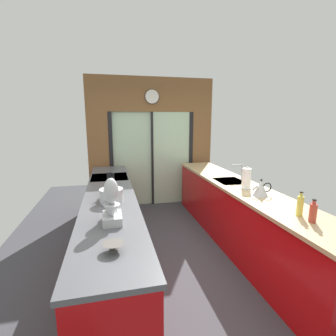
{
  "coord_description": "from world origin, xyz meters",
  "views": [
    {
      "loc": [
        -0.89,
        -2.83,
        1.85
      ],
      "look_at": [
        -0.07,
        0.63,
        1.15
      ],
      "focal_mm": 26.55,
      "sensor_mm": 36.0,
      "label": 1
    }
  ],
  "objects_px": {
    "stand_mixer": "(112,206)",
    "soap_bottle_near": "(313,213)",
    "stock_pot": "(111,196)",
    "paper_towel_roll": "(246,179)",
    "soap_bottle_far": "(300,205)",
    "oven_range": "(111,204)",
    "knife_block": "(111,186)",
    "mixing_bowl": "(113,247)",
    "kettle": "(261,188)"
  },
  "relations": [
    {
      "from": "mixing_bowl",
      "to": "soap_bottle_far",
      "type": "bearing_deg",
      "value": 8.31
    },
    {
      "from": "knife_block",
      "to": "kettle",
      "type": "height_order",
      "value": "knife_block"
    },
    {
      "from": "stand_mixer",
      "to": "soap_bottle_near",
      "type": "xyz_separation_m",
      "value": [
        1.78,
        -0.41,
        -0.07
      ]
    },
    {
      "from": "kettle",
      "to": "soap_bottle_near",
      "type": "relative_size",
      "value": 1.21
    },
    {
      "from": "mixing_bowl",
      "to": "stand_mixer",
      "type": "relative_size",
      "value": 0.36
    },
    {
      "from": "oven_range",
      "to": "kettle",
      "type": "bearing_deg",
      "value": -39.7
    },
    {
      "from": "stand_mixer",
      "to": "oven_range",
      "type": "bearing_deg",
      "value": 90.56
    },
    {
      "from": "stock_pot",
      "to": "kettle",
      "type": "height_order",
      "value": "kettle"
    },
    {
      "from": "knife_block",
      "to": "paper_towel_roll",
      "type": "bearing_deg",
      "value": -4.52
    },
    {
      "from": "stock_pot",
      "to": "paper_towel_roll",
      "type": "height_order",
      "value": "paper_towel_roll"
    },
    {
      "from": "oven_range",
      "to": "paper_towel_roll",
      "type": "relative_size",
      "value": 2.96
    },
    {
      "from": "paper_towel_roll",
      "to": "oven_range",
      "type": "bearing_deg",
      "value": 147.19
    },
    {
      "from": "mixing_bowl",
      "to": "knife_block",
      "type": "xyz_separation_m",
      "value": [
        -0.0,
        1.39,
        0.08
      ]
    },
    {
      "from": "soap_bottle_near",
      "to": "paper_towel_roll",
      "type": "bearing_deg",
      "value": 90.0
    },
    {
      "from": "oven_range",
      "to": "soap_bottle_near",
      "type": "relative_size",
      "value": 4.14
    },
    {
      "from": "stand_mixer",
      "to": "paper_towel_roll",
      "type": "relative_size",
      "value": 1.35
    },
    {
      "from": "knife_block",
      "to": "stock_pot",
      "type": "relative_size",
      "value": 1.1
    },
    {
      "from": "knife_block",
      "to": "paper_towel_roll",
      "type": "height_order",
      "value": "paper_towel_roll"
    },
    {
      "from": "knife_block",
      "to": "soap_bottle_near",
      "type": "height_order",
      "value": "knife_block"
    },
    {
      "from": "stand_mixer",
      "to": "soap_bottle_near",
      "type": "height_order",
      "value": "stand_mixer"
    },
    {
      "from": "soap_bottle_near",
      "to": "paper_towel_roll",
      "type": "relative_size",
      "value": 0.71
    },
    {
      "from": "oven_range",
      "to": "soap_bottle_near",
      "type": "xyz_separation_m",
      "value": [
        1.8,
        -2.31,
        0.56
      ]
    },
    {
      "from": "stock_pot",
      "to": "soap_bottle_near",
      "type": "xyz_separation_m",
      "value": [
        1.78,
        -0.99,
        0.01
      ]
    },
    {
      "from": "mixing_bowl",
      "to": "kettle",
      "type": "xyz_separation_m",
      "value": [
        1.78,
        0.91,
        0.06
      ]
    },
    {
      "from": "kettle",
      "to": "stand_mixer",
      "type": "bearing_deg",
      "value": -167.4
    },
    {
      "from": "oven_range",
      "to": "mixing_bowl",
      "type": "distance_m",
      "value": 2.46
    },
    {
      "from": "stock_pot",
      "to": "soap_bottle_near",
      "type": "bearing_deg",
      "value": -29.07
    },
    {
      "from": "soap_bottle_near",
      "to": "paper_towel_roll",
      "type": "height_order",
      "value": "paper_towel_roll"
    },
    {
      "from": "knife_block",
      "to": "oven_range",
      "type": "bearing_deg",
      "value": 91.04
    },
    {
      "from": "kettle",
      "to": "oven_range",
      "type": "bearing_deg",
      "value": 140.3
    },
    {
      "from": "oven_range",
      "to": "paper_towel_roll",
      "type": "height_order",
      "value": "paper_towel_roll"
    },
    {
      "from": "stock_pot",
      "to": "soap_bottle_far",
      "type": "height_order",
      "value": "soap_bottle_far"
    },
    {
      "from": "mixing_bowl",
      "to": "stock_pot",
      "type": "height_order",
      "value": "stock_pot"
    },
    {
      "from": "mixing_bowl",
      "to": "stand_mixer",
      "type": "distance_m",
      "value": 0.53
    },
    {
      "from": "soap_bottle_near",
      "to": "knife_block",
      "type": "bearing_deg",
      "value": 144.14
    },
    {
      "from": "knife_block",
      "to": "stand_mixer",
      "type": "height_order",
      "value": "stand_mixer"
    },
    {
      "from": "paper_towel_roll",
      "to": "mixing_bowl",
      "type": "bearing_deg",
      "value": -145.02
    },
    {
      "from": "oven_range",
      "to": "stock_pot",
      "type": "xyz_separation_m",
      "value": [
        0.02,
        -1.32,
        0.54
      ]
    },
    {
      "from": "mixing_bowl",
      "to": "knife_block",
      "type": "height_order",
      "value": "knife_block"
    },
    {
      "from": "stand_mixer",
      "to": "soap_bottle_near",
      "type": "distance_m",
      "value": 1.83
    },
    {
      "from": "stock_pot",
      "to": "knife_block",
      "type": "bearing_deg",
      "value": 90.0
    },
    {
      "from": "kettle",
      "to": "paper_towel_roll",
      "type": "distance_m",
      "value": 0.34
    },
    {
      "from": "mixing_bowl",
      "to": "stock_pot",
      "type": "distance_m",
      "value": 1.09
    },
    {
      "from": "knife_block",
      "to": "stand_mixer",
      "type": "distance_m",
      "value": 0.88
    },
    {
      "from": "paper_towel_roll",
      "to": "soap_bottle_far",
      "type": "bearing_deg",
      "value": -90.0
    },
    {
      "from": "stock_pot",
      "to": "paper_towel_roll",
      "type": "relative_size",
      "value": 0.86
    },
    {
      "from": "soap_bottle_near",
      "to": "soap_bottle_far",
      "type": "bearing_deg",
      "value": 90.0
    },
    {
      "from": "soap_bottle_far",
      "to": "oven_range",
      "type": "bearing_deg",
      "value": 129.98
    },
    {
      "from": "mixing_bowl",
      "to": "stand_mixer",
      "type": "height_order",
      "value": "stand_mixer"
    },
    {
      "from": "knife_block",
      "to": "stock_pot",
      "type": "distance_m",
      "value": 0.3
    }
  ]
}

